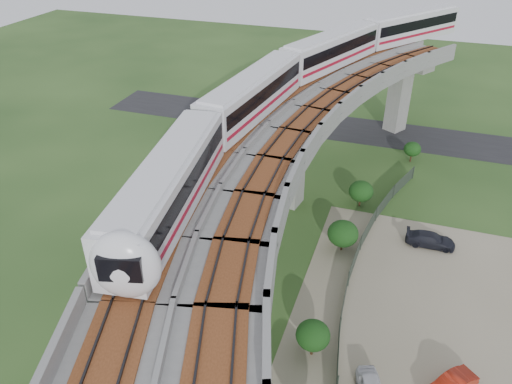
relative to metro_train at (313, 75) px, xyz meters
The scene contains 11 objects.
ground 18.17m from the metro_train, 97.89° to the right, with size 160.00×160.00×0.00m, color #27451B.
dirt_lot 23.05m from the metro_train, 51.41° to the right, with size 18.00×26.00×0.04m, color gray.
asphalt_road 20.86m from the metro_train, 96.25° to the left, with size 60.00×8.00×0.03m, color #232326.
viaduct 13.79m from the metro_train, 81.39° to the right, with size 19.58×73.98×11.40m.
metro_train is the anchor object (origin of this frame).
fence 19.28m from the metro_train, 59.13° to the right, with size 3.87×38.73×1.50m.
tree_0 17.71m from the metro_train, 45.29° to the left, with size 1.93×1.93×2.42m.
tree_1 12.13m from the metro_train, 11.83° to the right, with size 2.39×2.39×2.71m.
tree_2 14.71m from the metro_train, 58.84° to the right, with size 2.65×2.65×2.90m.
tree_3 23.85m from the metro_train, 75.30° to the right, with size 2.30×2.30×2.82m.
car_dark 18.06m from the metro_train, 24.29° to the right, with size 1.71×4.21×1.22m, color black.
Camera 1 is at (11.02, -30.49, 27.07)m, focal length 35.00 mm.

